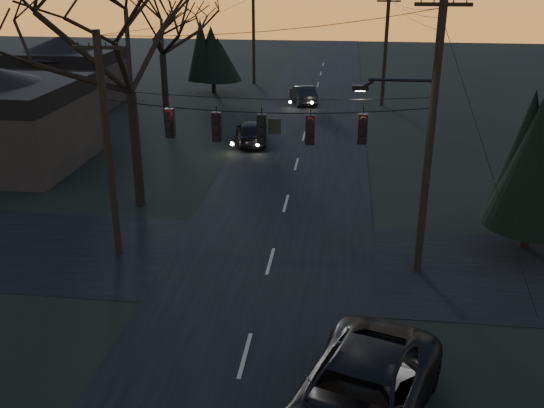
# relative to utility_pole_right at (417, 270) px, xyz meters

# --- Properties ---
(main_road) EXTENTS (8.00, 120.00, 0.02)m
(main_road) POSITION_rel_utility_pole_right_xyz_m (-5.50, 10.00, 0.01)
(main_road) COLOR black
(main_road) RESTS_ON ground
(cross_road) EXTENTS (60.00, 7.00, 0.02)m
(cross_road) POSITION_rel_utility_pole_right_xyz_m (-5.50, 0.00, 0.01)
(cross_road) COLOR black
(cross_road) RESTS_ON ground
(utility_pole_right) EXTENTS (5.00, 0.30, 10.00)m
(utility_pole_right) POSITION_rel_utility_pole_right_xyz_m (0.00, 0.00, 0.00)
(utility_pole_right) COLOR black
(utility_pole_right) RESTS_ON ground
(utility_pole_left) EXTENTS (1.80, 0.30, 8.50)m
(utility_pole_left) POSITION_rel_utility_pole_right_xyz_m (-11.50, 0.00, 0.00)
(utility_pole_left) COLOR black
(utility_pole_left) RESTS_ON ground
(utility_pole_far_r) EXTENTS (1.80, 0.30, 8.50)m
(utility_pole_far_r) POSITION_rel_utility_pole_right_xyz_m (0.00, 28.00, 0.00)
(utility_pole_far_r) COLOR black
(utility_pole_far_r) RESTS_ON ground
(utility_pole_far_l) EXTENTS (0.30, 0.30, 8.00)m
(utility_pole_far_l) POSITION_rel_utility_pole_right_xyz_m (-11.50, 36.00, 0.00)
(utility_pole_far_l) COLOR black
(utility_pole_far_l) RESTS_ON ground
(span_signal_assembly) EXTENTS (11.50, 0.44, 1.57)m
(span_signal_assembly) POSITION_rel_utility_pole_right_xyz_m (-5.74, 0.00, 5.26)
(span_signal_assembly) COLOR black
(span_signal_assembly) RESTS_ON ground
(bare_tree_left) EXTENTS (10.26, 10.26, 10.64)m
(bare_tree_left) POSITION_rel_utility_pole_right_xyz_m (-12.27, 5.01, 7.44)
(bare_tree_left) COLOR black
(bare_tree_left) RESTS_ON ground
(evergreen_right) EXTENTS (3.88, 3.88, 7.36)m
(evergreen_right) POSITION_rel_utility_pole_right_xyz_m (4.47, 2.53, 4.27)
(evergreen_right) COLOR black
(evergreen_right) RESTS_ON ground
(bare_tree_dist) EXTENTS (7.79, 7.79, 9.66)m
(bare_tree_dist) POSITION_rel_utility_pole_right_xyz_m (-15.34, 20.10, 6.75)
(bare_tree_dist) COLOR black
(bare_tree_dist) RESTS_ON ground
(evergreen_dist) EXTENTS (3.48, 3.48, 5.65)m
(evergreen_dist) POSITION_rel_utility_pole_right_xyz_m (-14.32, 31.16, 3.42)
(evergreen_dist) COLOR black
(evergreen_dist) RESTS_ON ground
(house_left_far) EXTENTS (9.00, 7.00, 5.20)m
(house_left_far) POSITION_rel_utility_pole_right_xyz_m (-25.50, 26.00, 2.60)
(house_left_far) COLOR black
(house_left_far) RESTS_ON ground
(suv_near) EXTENTS (4.86, 7.06, 1.79)m
(suv_near) POSITION_rel_utility_pole_right_xyz_m (-2.30, -8.61, 0.90)
(suv_near) COLOR black
(suv_near) RESTS_ON ground
(sedan_oncoming_a) EXTENTS (2.64, 4.69, 1.51)m
(sedan_oncoming_a) POSITION_rel_utility_pole_right_xyz_m (-8.70, 15.85, 0.75)
(sedan_oncoming_a) COLOR black
(sedan_oncoming_a) RESTS_ON ground
(sedan_oncoming_b) EXTENTS (2.65, 4.62, 1.44)m
(sedan_oncoming_b) POSITION_rel_utility_pole_right_xyz_m (-6.30, 27.89, 0.72)
(sedan_oncoming_b) COLOR black
(sedan_oncoming_b) RESTS_ON ground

